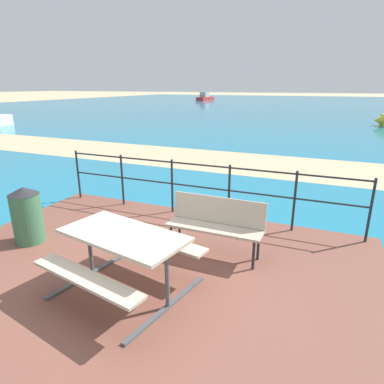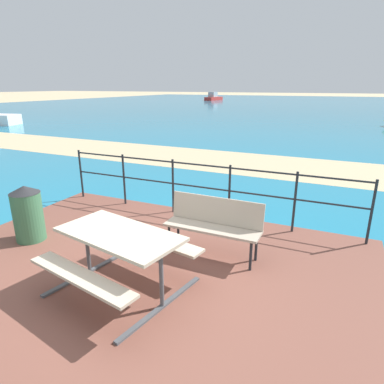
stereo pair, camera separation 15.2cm
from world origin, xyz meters
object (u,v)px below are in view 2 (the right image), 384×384
object	(u,v)px
picnic_table	(120,246)
park_bench	(214,221)
boat_far	(214,97)
trash_bin	(28,213)

from	to	relation	value
picnic_table	park_bench	world-z (taller)	park_bench
picnic_table	boat_far	size ratio (longest dim) A/B	0.36
picnic_table	park_bench	distance (m)	1.52
picnic_table	park_bench	bearing A→B (deg)	72.71
park_bench	trash_bin	distance (m)	3.06
trash_bin	boat_far	bearing A→B (deg)	107.44
trash_bin	boat_far	world-z (taller)	boat_far
park_bench	boat_far	xyz separation A→B (m)	(-19.60, 52.16, -0.11)
park_bench	boat_far	distance (m)	55.72
picnic_table	boat_far	distance (m)	56.72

